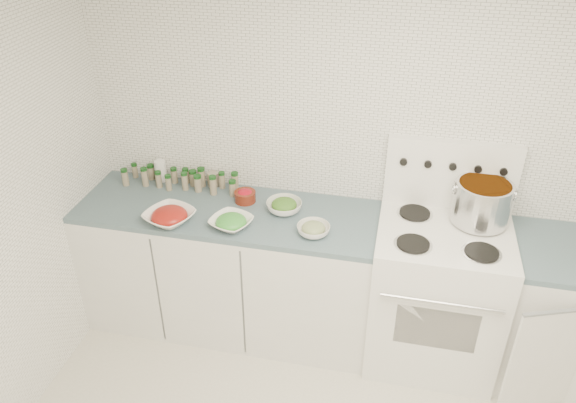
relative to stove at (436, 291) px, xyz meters
The scene contains 12 objects.
room_walls 1.66m from the stove, 112.04° to the right, with size 3.54×3.04×2.52m.
counter_left 1.31m from the stove, behind, with size 1.85×0.62×0.90m.
stove is the anchor object (origin of this frame).
stock_pot 0.62m from the stove, 37.07° to the left, with size 0.34×0.32×0.24m.
bowl_tomato 1.66m from the stove, behind, with size 0.36×0.36×0.09m.
bowl_snowpea 1.31m from the stove, behind, with size 0.30×0.30×0.08m.
bowl_broccoli 1.05m from the stove, behind, with size 0.23×0.23×0.09m.
bowl_zucchini 0.87m from the stove, 169.00° to the right, with size 0.22×0.22×0.08m.
bowl_pepper 1.30m from the stove, behind, with size 0.13×0.13×0.08m.
salt_canister 1.92m from the stove, behind, with size 0.07×0.07×0.14m, color white.
tin_can 1.57m from the stove, 169.86° to the left, with size 0.07×0.07×0.10m, color #B0A495.
spice_cluster 1.72m from the stove, behind, with size 0.77×0.16×0.13m.
Camera 1 is at (0.17, -1.56, 2.73)m, focal length 35.00 mm.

